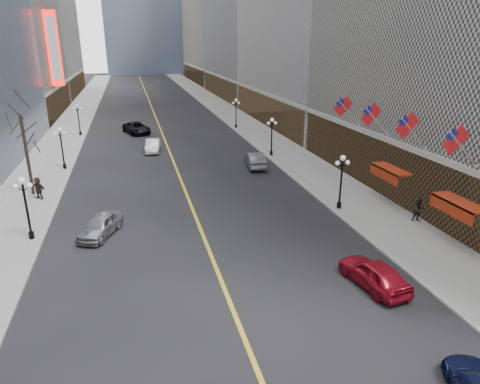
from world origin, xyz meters
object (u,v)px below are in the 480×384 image
car_sb_far (255,160)px  streetlamp_east_3 (236,110)px  streetlamp_west_1 (25,202)px  streetlamp_east_1 (341,176)px  car_nb_near (100,226)px  car_nb_far (137,128)px  car_nb_mid (153,146)px  car_sb_mid (374,273)px  streetlamp_west_2 (61,144)px  streetlamp_east_2 (272,133)px  streetlamp_west_3 (78,116)px

car_sb_far → streetlamp_east_3: bearing=-91.8°
streetlamp_west_1 → car_sb_far: size_ratio=0.88×
streetlamp_east_1 → streetlamp_west_1: size_ratio=1.00×
car_nb_near → car_nb_far: (3.44, 36.29, 0.08)m
car_nb_mid → car_sb_mid: car_sb_mid is taller
streetlamp_east_1 → streetlamp_west_1: same height
streetlamp_east_3 → streetlamp_west_2: size_ratio=1.00×
car_sb_far → car_sb_mid: bearing=96.0°
streetlamp_east_2 → car_nb_far: streetlamp_east_2 is taller
streetlamp_east_1 → car_nb_near: streetlamp_east_1 is taller
streetlamp_east_3 → streetlamp_west_3: size_ratio=1.00×
streetlamp_east_3 → streetlamp_west_1: size_ratio=1.00×
streetlamp_west_1 → car_nb_near: size_ratio=1.00×
streetlamp_east_3 → car_nb_far: bearing=-179.8°
car_sb_far → streetlamp_west_3: bearing=-40.7°
streetlamp_east_2 → streetlamp_east_3: same height
car_nb_mid → car_nb_far: size_ratio=0.77×
streetlamp_east_2 → streetlamp_west_3: same height
car_sb_far → streetlamp_west_2: bearing=-4.7°
streetlamp_east_3 → car_nb_far: 15.62m
streetlamp_east_3 → car_sb_mid: streetlamp_east_3 is taller
streetlamp_west_1 → streetlamp_west_3: size_ratio=1.00×
streetlamp_west_1 → car_nb_near: streetlamp_west_1 is taller
streetlamp_east_2 → streetlamp_west_1: (-23.60, -18.00, 0.00)m
streetlamp_west_3 → car_nb_mid: bearing=-51.0°
streetlamp_east_3 → streetlamp_west_1: same height
streetlamp_east_3 → car_sb_far: (-3.24, -22.06, -2.06)m
streetlamp_west_1 → car_sb_mid: streetlamp_west_1 is taller
streetlamp_east_2 → car_sb_far: size_ratio=0.88×
streetlamp_west_3 → car_sb_far: size_ratio=0.88×
car_sb_far → car_nb_mid: bearing=-36.7°
streetlamp_east_2 → car_sb_mid: 29.52m
streetlamp_east_2 → streetlamp_west_3: bearing=142.7°
streetlamp_east_1 → streetlamp_west_3: size_ratio=1.00×
car_nb_far → streetlamp_east_1: bearing=-84.0°
streetlamp_west_3 → car_nb_near: size_ratio=1.00×
streetlamp_east_1 → streetlamp_east_3: same height
streetlamp_east_3 → car_nb_mid: bearing=-138.7°
streetlamp_west_3 → car_nb_mid: streetlamp_west_3 is taller
streetlamp_east_1 → car_sb_far: 14.46m
streetlamp_west_3 → streetlamp_east_3: bearing=0.0°
streetlamp_east_3 → car_nb_mid: (-13.80, -12.12, -2.12)m
car_nb_near → car_sb_far: 21.21m
streetlamp_west_2 → car_sb_far: (20.36, -4.06, -2.06)m
streetlamp_west_3 → car_nb_far: size_ratio=0.74×
car_nb_near → car_sb_far: size_ratio=0.88×
streetlamp_west_1 → car_nb_far: bearing=77.3°
streetlamp_west_1 → streetlamp_west_2: same height
streetlamp_west_1 → car_nb_far: size_ratio=0.74×
streetlamp_west_1 → car_nb_mid: (9.80, 23.88, -2.12)m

